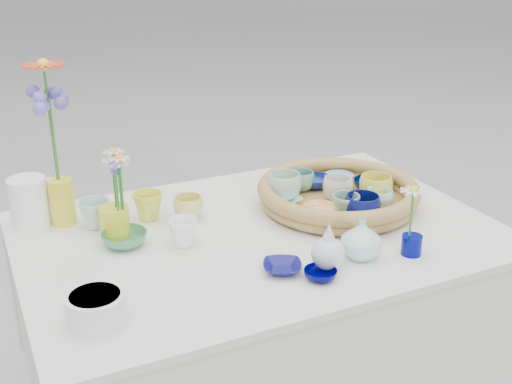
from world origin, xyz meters
name	(u,v)px	position (x,y,z in m)	size (l,w,h in m)	color
wicker_tray	(338,194)	(0.28, 0.05, 0.80)	(0.47, 0.47, 0.08)	olive
tray_ceramic_0	(314,182)	(0.27, 0.17, 0.80)	(0.10, 0.10, 0.03)	navy
tray_ceramic_1	(371,185)	(0.42, 0.08, 0.80)	(0.11, 0.11, 0.03)	#010F41
tray_ceramic_2	(376,188)	(0.38, 0.01, 0.82)	(0.10, 0.10, 0.08)	#D9D447
tray_ceramic_3	(341,195)	(0.29, 0.05, 0.80)	(0.09, 0.09, 0.03)	#558C6C
tray_ceramic_4	(345,207)	(0.23, -0.07, 0.82)	(0.08, 0.08, 0.07)	#81A98D
tray_ceramic_5	(284,201)	(0.12, 0.09, 0.79)	(0.09, 0.09, 0.02)	#98DCC4
tray_ceramic_6	(285,186)	(0.14, 0.13, 0.82)	(0.10, 0.10, 0.08)	#B3CBBF
tray_ceramic_7	(338,189)	(0.28, 0.05, 0.82)	(0.09, 0.09, 0.07)	silver
tray_ceramic_8	(339,179)	(0.36, 0.17, 0.80)	(0.09, 0.09, 0.03)	#9CD6F7
tray_ceramic_9	(362,208)	(0.26, -0.10, 0.82)	(0.10, 0.10, 0.08)	#080F4F
tray_ceramic_10	(321,212)	(0.17, -0.03, 0.80)	(0.10, 0.10, 0.03)	#FAC56F
tray_ceramic_11	(379,200)	(0.35, -0.06, 0.81)	(0.08, 0.08, 0.06)	#B1E3D4
tray_ceramic_12	(302,181)	(0.22, 0.17, 0.81)	(0.08, 0.08, 0.06)	#64A186
loose_ceramic_0	(148,206)	(-0.25, 0.20, 0.80)	(0.08, 0.08, 0.08)	yellow
loose_ceramic_1	(188,208)	(-0.15, 0.16, 0.80)	(0.08, 0.08, 0.07)	#DCD262
loose_ceramic_2	(124,239)	(-0.35, 0.07, 0.78)	(0.12, 0.12, 0.04)	#3E8558
loose_ceramic_3	(183,232)	(-0.21, 0.01, 0.80)	(0.08, 0.08, 0.07)	white
loose_ceramic_4	(282,267)	(-0.05, -0.23, 0.78)	(0.09, 0.09, 0.02)	#0F0F5A
loose_ceramic_5	(95,214)	(-0.39, 0.21, 0.80)	(0.08, 0.08, 0.08)	#ABCCCA
loose_ceramic_6	(320,274)	(0.02, -0.30, 0.78)	(0.08, 0.08, 0.02)	#000045
fluted_bowl	(96,308)	(-0.49, -0.25, 0.80)	(0.13, 0.13, 0.07)	silver
bud_vase_paleblue	(328,246)	(0.06, -0.26, 0.83)	(0.08, 0.08, 0.12)	silver
bud_vase_seafoam	(361,238)	(0.16, -0.25, 0.82)	(0.10, 0.10, 0.11)	#B2E6E0
bud_vase_cobalt	(412,245)	(0.28, -0.29, 0.79)	(0.05, 0.05, 0.05)	#000566
single_daisy	(411,214)	(0.28, -0.28, 0.88)	(0.08, 0.08, 0.14)	white
tall_vase_yellow	(62,202)	(-0.47, 0.27, 0.83)	(0.07, 0.07, 0.13)	gold
gerbera	(51,124)	(-0.47, 0.29, 1.05)	(0.13, 0.13, 0.33)	#E63F26
hydrangea	(54,141)	(-0.47, 0.28, 1.00)	(0.09, 0.09, 0.31)	#564DA0
white_pitcher	(29,202)	(-0.55, 0.30, 0.83)	(0.14, 0.10, 0.14)	white
daisy_cup	(115,222)	(-0.36, 0.13, 0.81)	(0.08, 0.08, 0.08)	yellow
daisy_posy	(111,177)	(-0.36, 0.12, 0.93)	(0.09, 0.09, 0.17)	silver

